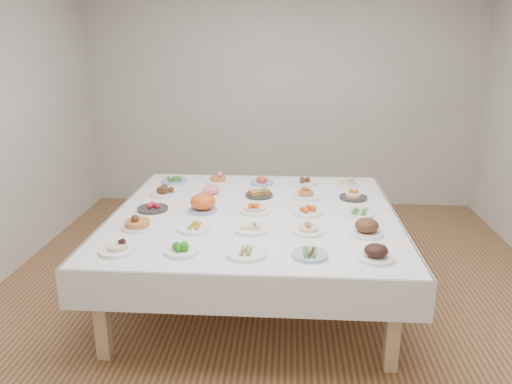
# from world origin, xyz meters

# --- Properties ---
(room_envelope) EXTENTS (5.02, 5.02, 2.81)m
(room_envelope) POSITION_xyz_m (0.00, 0.00, 1.83)
(room_envelope) COLOR #9F7042
(room_envelope) RESTS_ON ground
(display_table) EXTENTS (2.33, 2.33, 0.75)m
(display_table) POSITION_xyz_m (-0.17, -0.08, 0.69)
(display_table) COLOR white
(display_table) RESTS_ON ground
(dish_0) EXTENTS (0.25, 0.25, 0.12)m
(dish_0) POSITION_xyz_m (-1.03, -0.95, 0.80)
(dish_0) COLOR white
(dish_0) RESTS_ON display_table
(dish_1) EXTENTS (0.22, 0.22, 0.09)m
(dish_1) POSITION_xyz_m (-0.60, -0.94, 0.79)
(dish_1) COLOR white
(dish_1) RESTS_ON display_table
(dish_2) EXTENTS (0.26, 0.26, 0.05)m
(dish_2) POSITION_xyz_m (-0.16, -0.94, 0.77)
(dish_2) COLOR white
(dish_2) RESTS_ON display_table
(dish_3) EXTENTS (0.24, 0.24, 0.06)m
(dish_3) POSITION_xyz_m (0.26, -0.94, 0.77)
(dish_3) COLOR #4C66B2
(dish_3) RESTS_ON display_table
(dish_4) EXTENTS (0.24, 0.24, 0.14)m
(dish_4) POSITION_xyz_m (0.68, -0.95, 0.82)
(dish_4) COLOR white
(dish_4) RESTS_ON display_table
(dish_5) EXTENTS (0.22, 0.22, 0.14)m
(dish_5) POSITION_xyz_m (-1.02, -0.52, 0.82)
(dish_5) COLOR white
(dish_5) RESTS_ON display_table
(dish_6) EXTENTS (0.26, 0.26, 0.05)m
(dish_6) POSITION_xyz_m (-0.59, -0.51, 0.77)
(dish_6) COLOR white
(dish_6) RESTS_ON display_table
(dish_7) EXTENTS (0.25, 0.25, 0.10)m
(dish_7) POSITION_xyz_m (-0.17, -0.50, 0.79)
(dish_7) COLOR white
(dish_7) RESTS_ON display_table
(dish_8) EXTENTS (0.23, 0.23, 0.11)m
(dish_8) POSITION_xyz_m (0.26, -0.51, 0.80)
(dish_8) COLOR white
(dish_8) RESTS_ON display_table
(dish_9) EXTENTS (0.25, 0.25, 0.14)m
(dish_9) POSITION_xyz_m (0.69, -0.52, 0.81)
(dish_9) COLOR white
(dish_9) RESTS_ON display_table
(dish_10) EXTENTS (0.25, 0.25, 0.10)m
(dish_10) POSITION_xyz_m (-1.02, -0.09, 0.79)
(dish_10) COLOR #2D2A28
(dish_10) RESTS_ON display_table
(dish_11) EXTENTS (0.28, 0.28, 0.15)m
(dish_11) POSITION_xyz_m (-0.60, -0.09, 0.83)
(dish_11) COLOR #4C66B2
(dish_11) RESTS_ON display_table
(dish_12) EXTENTS (0.25, 0.25, 0.14)m
(dish_12) POSITION_xyz_m (-0.16, -0.08, 0.82)
(dish_12) COLOR white
(dish_12) RESTS_ON display_table
(dish_13) EXTENTS (0.25, 0.25, 0.10)m
(dish_13) POSITION_xyz_m (0.27, -0.09, 0.79)
(dish_13) COLOR white
(dish_13) RESTS_ON display_table
(dish_14) EXTENTS (0.24, 0.24, 0.05)m
(dish_14) POSITION_xyz_m (0.68, -0.09, 0.77)
(dish_14) COLOR white
(dish_14) RESTS_ON display_table
(dish_15) EXTENTS (0.25, 0.25, 0.12)m
(dish_15) POSITION_xyz_m (-1.03, 0.34, 0.80)
(dish_15) COLOR white
(dish_15) RESTS_ON display_table
(dish_16) EXTENTS (0.23, 0.23, 0.13)m
(dish_16) POSITION_xyz_m (-0.60, 0.35, 0.81)
(dish_16) COLOR white
(dish_16) RESTS_ON display_table
(dish_17) EXTENTS (0.25, 0.25, 0.11)m
(dish_17) POSITION_xyz_m (-0.16, 0.35, 0.80)
(dish_17) COLOR #2D2A28
(dish_17) RESTS_ON display_table
(dish_18) EXTENTS (0.25, 0.25, 0.13)m
(dish_18) POSITION_xyz_m (0.26, 0.34, 0.80)
(dish_18) COLOR white
(dish_18) RESTS_ON display_table
(dish_19) EXTENTS (0.24, 0.24, 0.13)m
(dish_19) POSITION_xyz_m (0.69, 0.34, 0.81)
(dish_19) COLOR #2D2A28
(dish_19) RESTS_ON display_table
(dish_20) EXTENTS (0.26, 0.26, 0.06)m
(dish_20) POSITION_xyz_m (-1.03, 0.77, 0.78)
(dish_20) COLOR #4C66B2
(dish_20) RESTS_ON display_table
(dish_21) EXTENTS (0.25, 0.25, 0.14)m
(dish_21) POSITION_xyz_m (-0.59, 0.77, 0.81)
(dish_21) COLOR white
(dish_21) RESTS_ON display_table
(dish_22) EXTENTS (0.23, 0.23, 0.09)m
(dish_22) POSITION_xyz_m (-0.16, 0.77, 0.79)
(dish_22) COLOR #4C66B2
(dish_22) RESTS_ON display_table
(dish_23) EXTENTS (0.24, 0.24, 0.10)m
(dish_23) POSITION_xyz_m (0.26, 0.78, 0.79)
(dish_23) COLOR white
(dish_23) RESTS_ON display_table
(dish_24) EXTENTS (0.23, 0.23, 0.13)m
(dish_24) POSITION_xyz_m (0.68, 0.78, 0.81)
(dish_24) COLOR white
(dish_24) RESTS_ON display_table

